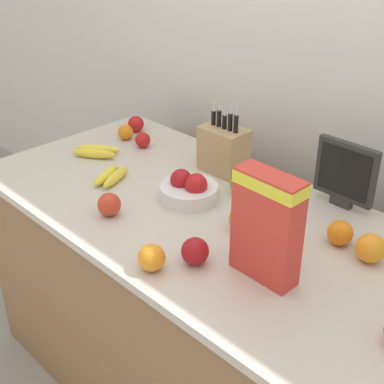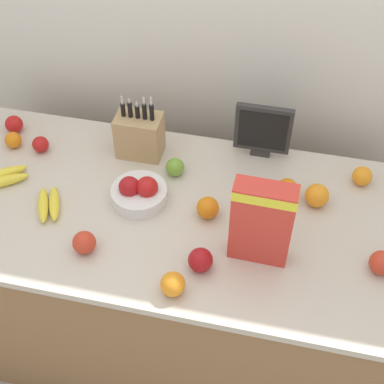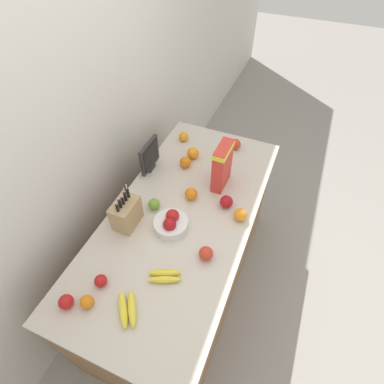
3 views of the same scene
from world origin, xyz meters
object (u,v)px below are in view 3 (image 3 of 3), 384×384
at_px(orange_mid_right, 193,153).
at_px(orange_front_left, 185,162).
at_px(small_monitor, 150,156).
at_px(cereal_box, 222,165).
at_px(apple_leftmost, 66,302).
at_px(fruit_bowl, 171,223).
at_px(apple_rear, 101,281).
at_px(orange_near_bowl, 191,194).
at_px(orange_back_center, 184,137).
at_px(apple_near_bananas, 154,204).
at_px(orange_front_right, 87,302).
at_px(apple_front, 226,202).
at_px(apple_by_knife_block, 206,253).
at_px(knife_block, 126,213).
at_px(banana_bunch_right, 128,309).
at_px(apple_rightmost, 235,144).
at_px(banana_bunch_left, 165,276).

xyz_separation_m(orange_mid_right, orange_front_left, (-0.11, 0.01, -0.00)).
height_order(small_monitor, cereal_box, cereal_box).
bearing_deg(apple_leftmost, orange_mid_right, -6.68).
relative_size(fruit_bowl, apple_leftmost, 2.79).
height_order(apple_rear, orange_near_bowl, orange_near_bowl).
bearing_deg(cereal_box, orange_back_center, 52.68).
height_order(apple_near_bananas, orange_front_right, apple_near_bananas).
height_order(orange_mid_right, orange_front_left, orange_mid_right).
bearing_deg(apple_front, orange_near_bowl, 95.58).
bearing_deg(apple_by_knife_block, orange_front_right, 136.87).
bearing_deg(apple_by_knife_block, orange_back_center, 30.35).
height_order(apple_front, orange_near_bowl, apple_front).
xyz_separation_m(apple_near_bananas, orange_near_bowl, (0.17, -0.19, 0.00)).
bearing_deg(orange_front_left, apple_leftmost, 173.35).
xyz_separation_m(knife_block, orange_near_bowl, (0.33, -0.28, -0.05)).
height_order(knife_block, apple_front, knife_block).
xyz_separation_m(knife_block, apple_leftmost, (-0.56, 0.01, -0.06)).
bearing_deg(apple_front, banana_bunch_right, 164.13).
height_order(orange_front_right, orange_back_center, orange_back_center).
distance_m(apple_by_knife_block, orange_back_center, 1.07).
height_order(apple_leftmost, orange_front_right, apple_leftmost).
distance_m(apple_rightmost, orange_near_bowl, 0.62).
xyz_separation_m(fruit_bowl, orange_front_right, (-0.59, 0.18, -0.01)).
height_order(cereal_box, orange_near_bowl, cereal_box).
xyz_separation_m(knife_block, banana_bunch_right, (-0.47, -0.28, -0.07)).
relative_size(cereal_box, apple_front, 3.87).
bearing_deg(cereal_box, apple_rightmost, 4.21).
xyz_separation_m(banana_bunch_right, orange_mid_right, (1.19, 0.14, 0.02)).
height_order(banana_bunch_left, apple_by_knife_block, apple_by_knife_block).
relative_size(banana_bunch_right, apple_by_knife_block, 2.46).
xyz_separation_m(small_monitor, banana_bunch_left, (-0.72, -0.46, -0.11)).
bearing_deg(banana_bunch_right, apple_rear, 70.75).
bearing_deg(orange_near_bowl, apple_leftmost, 161.72).
bearing_deg(fruit_bowl, banana_bunch_right, -177.95).
distance_m(banana_bunch_left, apple_by_knife_block, 0.26).
bearing_deg(orange_back_center, orange_front_right, -176.25).
height_order(banana_bunch_left, orange_near_bowl, orange_near_bowl).
xyz_separation_m(banana_bunch_right, orange_back_center, (1.35, 0.29, 0.02)).
bearing_deg(apple_by_knife_block, banana_bunch_left, 141.91).
bearing_deg(orange_near_bowl, cereal_box, -33.45).
distance_m(apple_rear, orange_front_right, 0.12).
bearing_deg(banana_bunch_right, banana_bunch_left, -21.91).
height_order(cereal_box, apple_by_knife_block, cereal_box).
relative_size(knife_block, small_monitor, 1.19).
height_order(apple_rightmost, orange_front_right, apple_rightmost).
distance_m(cereal_box, orange_mid_right, 0.36).
xyz_separation_m(apple_rear, orange_front_right, (-0.12, -0.00, 0.00)).
bearing_deg(orange_front_right, orange_front_left, -2.19).
distance_m(banana_bunch_right, orange_mid_right, 1.20).
relative_size(small_monitor, apple_near_bananas, 3.26).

